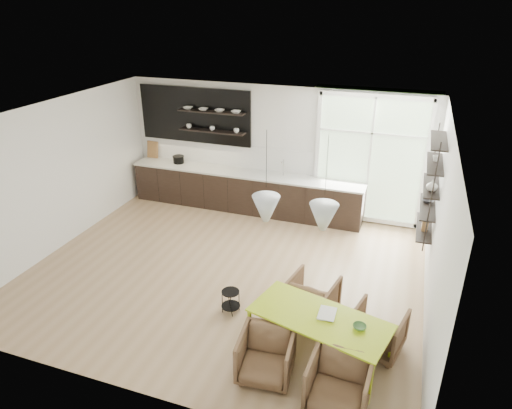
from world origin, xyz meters
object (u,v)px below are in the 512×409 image
object	(u,v)px
dining_table	(320,320)
armchair_back_left	(312,297)
armchair_back_right	(378,330)
armchair_front_right	(339,383)
wire_stool	(231,299)
armchair_front_left	(266,356)

from	to	relation	value
dining_table	armchair_back_left	xyz separation A→B (m)	(-0.29, 0.91, -0.31)
dining_table	armchair_back_right	world-z (taller)	dining_table
armchair_front_right	wire_stool	xyz separation A→B (m)	(-1.95, 1.28, -0.10)
armchair_back_left	wire_stool	size ratio (longest dim) A/B	1.90
armchair_back_right	armchair_front_right	distance (m)	1.23
armchair_front_right	wire_stool	distance (m)	2.33
dining_table	armchair_back_left	bearing A→B (deg)	122.35
armchair_back_left	wire_stool	world-z (taller)	armchair_back_left
dining_table	armchair_front_right	xyz separation A→B (m)	(0.41, -0.74, -0.29)
armchair_front_right	armchair_back_left	bearing A→B (deg)	116.13
dining_table	armchair_back_right	size ratio (longest dim) A/B	2.85
armchair_back_left	armchair_front_left	distance (m)	1.50
dining_table	armchair_front_right	distance (m)	0.89
armchair_back_left	armchair_back_right	world-z (taller)	armchair_back_left
armchair_front_right	wire_stool	bearing A→B (deg)	149.68
armchair_back_right	wire_stool	size ratio (longest dim) A/B	1.85
dining_table	armchair_back_left	distance (m)	1.00
armchair_back_right	armchair_front_left	bearing A→B (deg)	50.76
armchair_back_right	armchair_front_right	world-z (taller)	armchair_front_right
armchair_front_left	armchair_back_right	bearing A→B (deg)	31.54
dining_table	armchair_front_left	distance (m)	0.87
armchair_front_right	dining_table	bearing A→B (deg)	122.24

